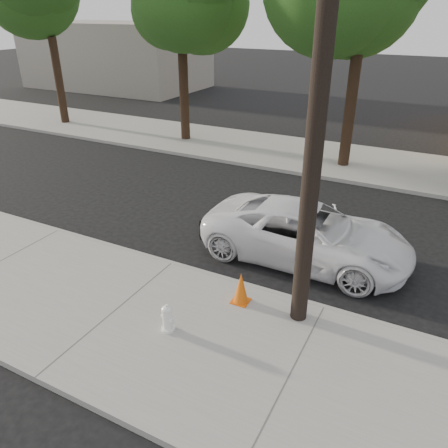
{
  "coord_description": "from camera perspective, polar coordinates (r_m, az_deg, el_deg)",
  "views": [
    {
      "loc": [
        5.62,
        -10.03,
        6.05
      ],
      "look_at": [
        0.95,
        -1.03,
        1.0
      ],
      "focal_mm": 35.0,
      "sensor_mm": 36.0,
      "label": 1
    }
  ],
  "objects": [
    {
      "name": "ground",
      "position": [
        12.99,
        -1.64,
        -1.3
      ],
      "size": [
        120.0,
        120.0,
        0.0
      ],
      "primitive_type": "plane",
      "color": "black",
      "rests_on": "ground"
    },
    {
      "name": "curb_near",
      "position": [
        11.41,
        -6.77,
        -5.32
      ],
      "size": [
        90.0,
        0.12,
        0.16
      ],
      "primitive_type": "cube",
      "color": "#9E9B93",
      "rests_on": "ground"
    },
    {
      "name": "utility_pole",
      "position": [
        7.72,
        12.28,
        15.82
      ],
      "size": [
        1.4,
        0.34,
        9.0
      ],
      "color": "black",
      "rests_on": "near_sidewalk"
    },
    {
      "name": "police_cruiser",
      "position": [
        11.6,
        10.77,
        -1.21
      ],
      "size": [
        5.42,
        2.51,
        1.5
      ],
      "primitive_type": "imported",
      "rotation": [
        0.0,
        0.0,
        1.57
      ],
      "color": "white",
      "rests_on": "ground"
    },
    {
      "name": "far_sidewalk",
      "position": [
        20.26,
        10.2,
        8.9
      ],
      "size": [
        90.0,
        5.0,
        0.15
      ],
      "primitive_type": "cube",
      "color": "gray",
      "rests_on": "ground"
    },
    {
      "name": "traffic_cone",
      "position": [
        9.71,
        2.23,
        -8.36
      ],
      "size": [
        0.38,
        0.38,
        0.74
      ],
      "rotation": [
        0.0,
        0.0,
        0.01
      ],
      "color": "#E55C0C",
      "rests_on": "near_sidewalk"
    },
    {
      "name": "fire_hydrant",
      "position": [
        9.05,
        -7.38,
        -12.14
      ],
      "size": [
        0.31,
        0.28,
        0.58
      ],
      "rotation": [
        0.0,
        0.0,
        -0.14
      ],
      "color": "white",
      "rests_on": "near_sidewalk"
    },
    {
      "name": "near_sidewalk",
      "position": [
        10.01,
        -13.86,
        -11.1
      ],
      "size": [
        90.0,
        4.4,
        0.15
      ],
      "primitive_type": "cube",
      "color": "gray",
      "rests_on": "ground"
    },
    {
      "name": "tree_b",
      "position": [
        21.4,
        -5.45,
        26.63
      ],
      "size": [
        4.34,
        4.2,
        8.45
      ],
      "color": "black",
      "rests_on": "far_sidewalk"
    },
    {
      "name": "building_far",
      "position": [
        39.64,
        -13.89,
        20.62
      ],
      "size": [
        14.0,
        8.0,
        5.0
      ],
      "primitive_type": "cube",
      "color": "gray",
      "rests_on": "ground"
    }
  ]
}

